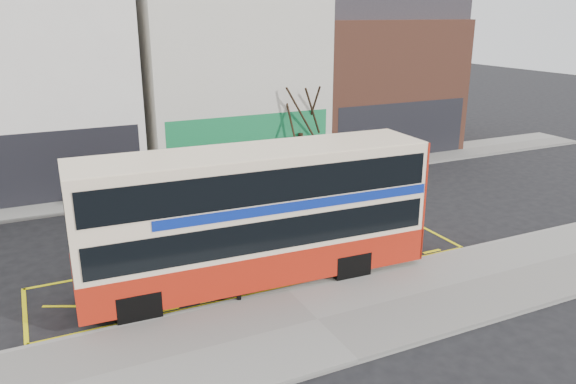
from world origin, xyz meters
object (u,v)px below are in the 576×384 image
car_white (354,163)px  street_tree_right (301,97)px  bus_stop_post (239,236)px  car_grey (138,193)px  double_decker_bus (257,215)px

car_white → street_tree_right: size_ratio=0.83×
bus_stop_post → street_tree_right: street_tree_right is taller
car_grey → street_tree_right: size_ratio=0.66×
car_white → street_tree_right: (-2.26, 1.49, 3.21)m
double_decker_bus → car_grey: (-1.89, 8.63, -1.56)m
car_white → bus_stop_post: bearing=119.6°
double_decker_bus → car_grey: double_decker_bus is taller
double_decker_bus → street_tree_right: street_tree_right is taller
car_white → street_tree_right: street_tree_right is taller
car_white → street_tree_right: 4.20m
car_grey → street_tree_right: 9.24m
double_decker_bus → street_tree_right: bearing=59.5°
car_grey → street_tree_right: (8.49, 1.57, 3.28)m
double_decker_bus → bus_stop_post: bearing=-129.6°
street_tree_right → car_grey: bearing=-169.5°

